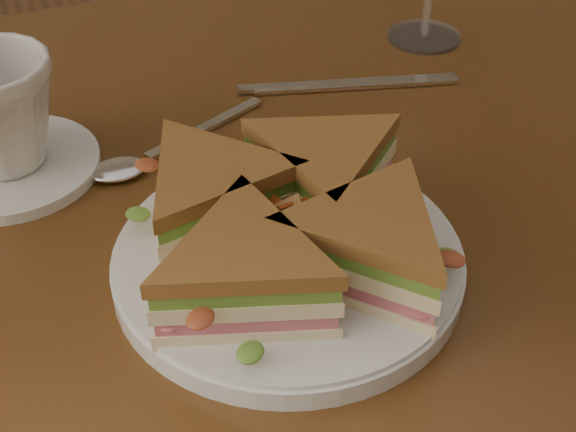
{
  "coord_description": "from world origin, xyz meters",
  "views": [
    {
      "loc": [
        -0.17,
        -0.5,
        1.14
      ],
      "look_at": [
        -0.01,
        -0.11,
        0.8
      ],
      "focal_mm": 50.0,
      "sensor_mm": 36.0,
      "label": 1
    }
  ],
  "objects": [
    {
      "name": "spoon",
      "position": [
        -0.08,
        0.06,
        0.75
      ],
      "size": [
        0.17,
        0.09,
        0.01
      ],
      "rotation": [
        0.0,
        0.0,
        0.42
      ],
      "color": "silver",
      "rests_on": "table"
    },
    {
      "name": "plate",
      "position": [
        -0.01,
        -0.11,
        0.76
      ],
      "size": [
        0.25,
        0.25,
        0.02
      ],
      "primitive_type": "cylinder",
      "color": "silver",
      "rests_on": "table"
    },
    {
      "name": "knife",
      "position": [
        0.13,
        0.12,
        0.75
      ],
      "size": [
        0.21,
        0.07,
        0.0
      ],
      "rotation": [
        0.0,
        0.0,
        -0.26
      ],
      "color": "silver",
      "rests_on": "table"
    },
    {
      "name": "table",
      "position": [
        0.0,
        0.0,
        0.65
      ],
      "size": [
        1.2,
        0.8,
        0.75
      ],
      "color": "#3B200D",
      "rests_on": "ground"
    },
    {
      "name": "saucer",
      "position": [
        -0.18,
        0.09,
        0.76
      ],
      "size": [
        0.15,
        0.15,
        0.01
      ],
      "primitive_type": "cylinder",
      "color": "silver",
      "rests_on": "table"
    },
    {
      "name": "sandwich_wedges",
      "position": [
        -0.01,
        -0.11,
        0.8
      ],
      "size": [
        0.28,
        0.28,
        0.06
      ],
      "color": "#FEEDBB",
      "rests_on": "plate"
    },
    {
      "name": "crisps_mound",
      "position": [
        -0.01,
        -0.11,
        0.79
      ],
      "size": [
        0.09,
        0.09,
        0.05
      ],
      "primitive_type": null,
      "color": "#D3571B",
      "rests_on": "plate"
    }
  ]
}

